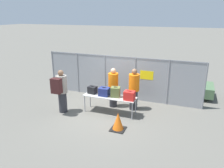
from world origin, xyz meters
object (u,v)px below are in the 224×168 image
object	(u,v)px
suitcase_black	(92,90)
suitcase_olive	(115,92)
traffic_cone	(118,122)
inspection_table	(110,97)
suitcase_red	(129,96)
suitcase_navy	(104,92)
security_worker_far	(134,89)
utility_trailer	(175,87)
traveler_hooded	(61,90)
security_worker_near	(113,87)

from	to	relation	value
suitcase_black	suitcase_olive	bearing A→B (deg)	-1.47
suitcase_black	traffic_cone	xyz separation A→B (m)	(1.57, -1.21, -0.58)
traffic_cone	inspection_table	bearing A→B (deg)	123.70
suitcase_red	inspection_table	bearing A→B (deg)	174.05
suitcase_navy	security_worker_far	world-z (taller)	security_worker_far
inspection_table	utility_trailer	bearing A→B (deg)	55.49
traffic_cone	traveler_hooded	bearing A→B (deg)	169.26
suitcase_olive	utility_trailer	distance (m)	3.84
inspection_table	suitcase_navy	bearing A→B (deg)	-175.54
suitcase_black	traffic_cone	world-z (taller)	suitcase_black
suitcase_olive	traveler_hooded	world-z (taller)	traveler_hooded
suitcase_black	security_worker_far	distance (m)	1.72
traveler_hooded	suitcase_navy	bearing A→B (deg)	-2.08
suitcase_navy	security_worker_near	xyz separation A→B (m)	(0.13, 0.69, -0.01)
traveler_hooded	traffic_cone	size ratio (longest dim) A/B	2.79
suitcase_red	traveler_hooded	size ratio (longest dim) A/B	0.23
security_worker_far	suitcase_red	bearing A→B (deg)	66.38
traveler_hooded	utility_trailer	bearing A→B (deg)	20.04
inspection_table	suitcase_navy	world-z (taller)	suitcase_navy
utility_trailer	traffic_cone	size ratio (longest dim) A/B	7.07
suitcase_red	traveler_hooded	distance (m)	2.75
inspection_table	utility_trailer	xyz separation A→B (m)	(2.24, 3.26, -0.29)
suitcase_olive	traffic_cone	xyz separation A→B (m)	(0.54, -1.18, -0.63)
security_worker_near	utility_trailer	distance (m)	3.53
traveler_hooded	security_worker_near	distance (m)	2.19
security_worker_near	utility_trailer	size ratio (longest dim) A/B	0.38
suitcase_olive	suitcase_red	xyz separation A→B (m)	(0.61, -0.12, -0.03)
suitcase_red	utility_trailer	bearing A→B (deg)	67.37
suitcase_olive	suitcase_red	size ratio (longest dim) A/B	1.04
suitcase_olive	security_worker_near	bearing A→B (deg)	117.88
suitcase_olive	suitcase_red	world-z (taller)	suitcase_olive
suitcase_olive	utility_trailer	bearing A→B (deg)	58.13
suitcase_black	suitcase_navy	distance (m)	0.57
traffic_cone	suitcase_red	bearing A→B (deg)	86.06
suitcase_black	traveler_hooded	bearing A→B (deg)	-145.80
suitcase_red	security_worker_far	world-z (taller)	security_worker_far
suitcase_olive	security_worker_near	distance (m)	0.73
traveler_hooded	traffic_cone	world-z (taller)	traveler_hooded
suitcase_red	security_worker_near	bearing A→B (deg)	141.31
suitcase_navy	traveler_hooded	xyz separation A→B (m)	(-1.61, -0.64, 0.08)
suitcase_red	security_worker_near	world-z (taller)	security_worker_near
suitcase_olive	security_worker_near	xyz separation A→B (m)	(-0.34, 0.65, -0.04)
suitcase_navy	suitcase_olive	world-z (taller)	suitcase_olive
traveler_hooded	security_worker_far	world-z (taller)	traveler_hooded
security_worker_far	traffic_cone	size ratio (longest dim) A/B	2.77
suitcase_navy	suitcase_olive	distance (m)	0.47
traveler_hooded	security_worker_near	bearing A→B (deg)	13.77
suitcase_black	utility_trailer	size ratio (longest dim) A/B	0.08
security_worker_far	suitcase_black	bearing A→B (deg)	-4.90
traveler_hooded	traffic_cone	distance (m)	2.75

